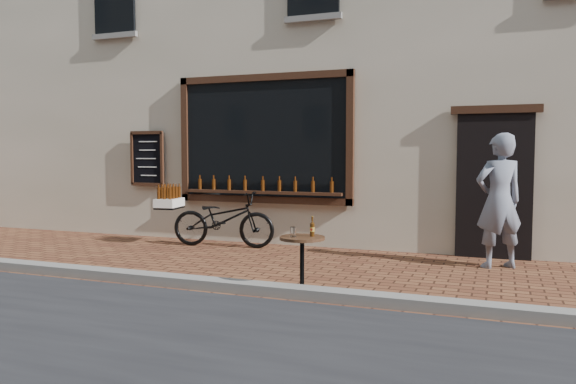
% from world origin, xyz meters
% --- Properties ---
extents(ground, '(90.00, 90.00, 0.00)m').
position_xyz_m(ground, '(0.00, 0.00, 0.00)').
color(ground, '#542C1B').
rests_on(ground, ground).
extents(kerb, '(90.00, 0.25, 0.12)m').
position_xyz_m(kerb, '(0.00, 0.20, 0.06)').
color(kerb, slate).
rests_on(kerb, ground).
extents(cargo_bicycle, '(2.13, 0.87, 1.01)m').
position_xyz_m(cargo_bicycle, '(-2.47, 2.92, 0.48)').
color(cargo_bicycle, black).
rests_on(cargo_bicycle, ground).
extents(bistro_table, '(0.52, 0.52, 0.89)m').
position_xyz_m(bistro_table, '(-0.09, 0.35, 0.47)').
color(bistro_table, black).
rests_on(bistro_table, ground).
extents(pedestrian, '(0.82, 0.74, 1.88)m').
position_xyz_m(pedestrian, '(1.98, 2.73, 0.94)').
color(pedestrian, slate).
rests_on(pedestrian, ground).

